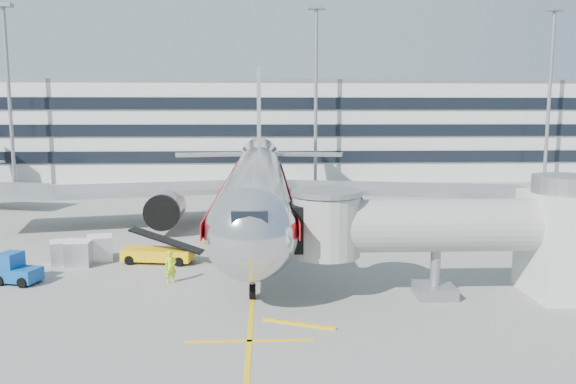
{
  "coord_description": "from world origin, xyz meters",
  "views": [
    {
      "loc": [
        0.8,
        -38.9,
        10.48
      ],
      "look_at": [
        2.64,
        7.41,
        4.0
      ],
      "focal_mm": 35.0,
      "sensor_mm": 36.0,
      "label": 1
    }
  ],
  "objects_px": {
    "baggage_tug": "(16,270)",
    "ramp_worker": "(171,267)",
    "cargo_container_left": "(79,253)",
    "cargo_container_front": "(100,248)",
    "main_jet": "(257,183)",
    "belt_loader": "(158,253)",
    "cargo_container_right": "(62,252)"
  },
  "relations": [
    {
      "from": "baggage_tug",
      "to": "cargo_container_front",
      "type": "distance_m",
      "value": 6.42
    },
    {
      "from": "main_jet",
      "to": "cargo_container_right",
      "type": "height_order",
      "value": "main_jet"
    },
    {
      "from": "ramp_worker",
      "to": "main_jet",
      "type": "bearing_deg",
      "value": 51.46
    },
    {
      "from": "cargo_container_right",
      "to": "baggage_tug",
      "type": "bearing_deg",
      "value": -105.77
    },
    {
      "from": "cargo_container_left",
      "to": "cargo_container_right",
      "type": "height_order",
      "value": "cargo_container_left"
    },
    {
      "from": "belt_loader",
      "to": "cargo_container_left",
      "type": "bearing_deg",
      "value": -173.76
    },
    {
      "from": "main_jet",
      "to": "baggage_tug",
      "type": "xyz_separation_m",
      "value": [
        -14.76,
        -16.14,
        -3.39
      ]
    },
    {
      "from": "baggage_tug",
      "to": "ramp_worker",
      "type": "height_order",
      "value": "ramp_worker"
    },
    {
      "from": "baggage_tug",
      "to": "ramp_worker",
      "type": "distance_m",
      "value": 9.61
    },
    {
      "from": "main_jet",
      "to": "cargo_container_front",
      "type": "xyz_separation_m",
      "value": [
        -11.14,
        -10.84,
        -3.32
      ]
    },
    {
      "from": "main_jet",
      "to": "cargo_container_front",
      "type": "relative_size",
      "value": 24.27
    },
    {
      "from": "cargo_container_left",
      "to": "cargo_container_front",
      "type": "xyz_separation_m",
      "value": [
        1.03,
        1.3,
        0.03
      ]
    },
    {
      "from": "cargo_container_left",
      "to": "ramp_worker",
      "type": "height_order",
      "value": "ramp_worker"
    },
    {
      "from": "cargo_container_right",
      "to": "main_jet",
      "type": "bearing_deg",
      "value": 40.89
    },
    {
      "from": "belt_loader",
      "to": "cargo_container_front",
      "type": "relative_size",
      "value": 2.52
    },
    {
      "from": "main_jet",
      "to": "cargo_container_left",
      "type": "xyz_separation_m",
      "value": [
        -12.17,
        -12.13,
        -3.35
      ]
    },
    {
      "from": "baggage_tug",
      "to": "cargo_container_left",
      "type": "bearing_deg",
      "value": 57.13
    },
    {
      "from": "belt_loader",
      "to": "cargo_container_right",
      "type": "relative_size",
      "value": 2.61
    },
    {
      "from": "belt_loader",
      "to": "ramp_worker",
      "type": "height_order",
      "value": "belt_loader"
    },
    {
      "from": "belt_loader",
      "to": "cargo_container_left",
      "type": "height_order",
      "value": "belt_loader"
    },
    {
      "from": "ramp_worker",
      "to": "baggage_tug",
      "type": "bearing_deg",
      "value": 156.97
    },
    {
      "from": "belt_loader",
      "to": "cargo_container_right",
      "type": "xyz_separation_m",
      "value": [
        -6.63,
        -0.14,
        0.14
      ]
    },
    {
      "from": "belt_loader",
      "to": "cargo_container_right",
      "type": "distance_m",
      "value": 6.63
    },
    {
      "from": "main_jet",
      "to": "baggage_tug",
      "type": "relative_size",
      "value": 17.51
    },
    {
      "from": "baggage_tug",
      "to": "cargo_container_left",
      "type": "xyz_separation_m",
      "value": [
        2.59,
        4.01,
        0.04
      ]
    },
    {
      "from": "main_jet",
      "to": "cargo_container_front",
      "type": "height_order",
      "value": "main_jet"
    },
    {
      "from": "main_jet",
      "to": "baggage_tug",
      "type": "distance_m",
      "value": 22.13
    },
    {
      "from": "baggage_tug",
      "to": "cargo_container_left",
      "type": "distance_m",
      "value": 4.77
    },
    {
      "from": "main_jet",
      "to": "belt_loader",
      "type": "xyz_separation_m",
      "value": [
        -6.87,
        -11.55,
        -3.53
      ]
    },
    {
      "from": "cargo_container_right",
      "to": "ramp_worker",
      "type": "height_order",
      "value": "ramp_worker"
    },
    {
      "from": "belt_loader",
      "to": "cargo_container_right",
      "type": "height_order",
      "value": "belt_loader"
    },
    {
      "from": "cargo_container_left",
      "to": "cargo_container_right",
      "type": "distance_m",
      "value": 1.41
    }
  ]
}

